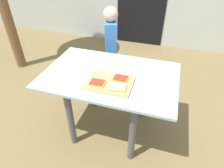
{
  "coord_description": "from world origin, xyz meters",
  "views": [
    {
      "loc": [
        0.46,
        -1.41,
        1.7
      ],
      "look_at": [
        0.02,
        0.0,
        0.61
      ],
      "focal_mm": 31.28,
      "sensor_mm": 36.0,
      "label": 1
    }
  ],
  "objects_px": {
    "plate_white_left": "(87,69)",
    "child_left": "(111,44)",
    "dining_table": "(110,85)",
    "plate_white_right": "(152,73)",
    "pizza_slice_near_left": "(97,83)",
    "cutting_board": "(109,83)",
    "pizza_slice_far_right": "(121,79)",
    "pizza_slice_near_right": "(118,87)"
  },
  "relations": [
    {
      "from": "dining_table",
      "to": "pizza_slice_far_right",
      "type": "xyz_separation_m",
      "value": [
        0.12,
        -0.08,
        0.15
      ]
    },
    {
      "from": "plate_white_left",
      "to": "plate_white_right",
      "type": "bearing_deg",
      "value": 10.63
    },
    {
      "from": "dining_table",
      "to": "child_left",
      "type": "height_order",
      "value": "child_left"
    },
    {
      "from": "plate_white_left",
      "to": "child_left",
      "type": "height_order",
      "value": "child_left"
    },
    {
      "from": "cutting_board",
      "to": "child_left",
      "type": "height_order",
      "value": "child_left"
    },
    {
      "from": "pizza_slice_far_right",
      "to": "cutting_board",
      "type": "bearing_deg",
      "value": -143.38
    },
    {
      "from": "plate_white_right",
      "to": "pizza_slice_near_right",
      "type": "bearing_deg",
      "value": -126.02
    },
    {
      "from": "plate_white_right",
      "to": "plate_white_left",
      "type": "distance_m",
      "value": 0.61
    },
    {
      "from": "plate_white_right",
      "to": "child_left",
      "type": "bearing_deg",
      "value": 133.05
    },
    {
      "from": "dining_table",
      "to": "plate_white_left",
      "type": "relative_size",
      "value": 6.08
    },
    {
      "from": "cutting_board",
      "to": "pizza_slice_near_left",
      "type": "distance_m",
      "value": 0.11
    },
    {
      "from": "child_left",
      "to": "pizza_slice_near_right",
      "type": "bearing_deg",
      "value": -68.85
    },
    {
      "from": "pizza_slice_near_left",
      "to": "child_left",
      "type": "bearing_deg",
      "value": 101.1
    },
    {
      "from": "dining_table",
      "to": "cutting_board",
      "type": "bearing_deg",
      "value": -74.74
    },
    {
      "from": "plate_white_right",
      "to": "plate_white_left",
      "type": "height_order",
      "value": "same"
    },
    {
      "from": "pizza_slice_far_right",
      "to": "child_left",
      "type": "height_order",
      "value": "child_left"
    },
    {
      "from": "pizza_slice_near_right",
      "to": "dining_table",
      "type": "bearing_deg",
      "value": 124.08
    },
    {
      "from": "dining_table",
      "to": "pizza_slice_far_right",
      "type": "distance_m",
      "value": 0.21
    },
    {
      "from": "pizza_slice_far_right",
      "to": "plate_white_left",
      "type": "distance_m",
      "value": 0.36
    },
    {
      "from": "plate_white_left",
      "to": "child_left",
      "type": "distance_m",
      "value": 0.77
    },
    {
      "from": "pizza_slice_far_right",
      "to": "dining_table",
      "type": "bearing_deg",
      "value": 147.81
    },
    {
      "from": "dining_table",
      "to": "child_left",
      "type": "bearing_deg",
      "value": 107.33
    },
    {
      "from": "cutting_board",
      "to": "plate_white_left",
      "type": "xyz_separation_m",
      "value": [
        -0.27,
        0.14,
        -0.0
      ]
    },
    {
      "from": "dining_table",
      "to": "plate_white_left",
      "type": "distance_m",
      "value": 0.27
    },
    {
      "from": "child_left",
      "to": "cutting_board",
      "type": "bearing_deg",
      "value": -72.98
    },
    {
      "from": "cutting_board",
      "to": "child_left",
      "type": "distance_m",
      "value": 0.95
    },
    {
      "from": "pizza_slice_near_right",
      "to": "plate_white_left",
      "type": "xyz_separation_m",
      "value": [
        -0.37,
        0.21,
        -0.02
      ]
    },
    {
      "from": "dining_table",
      "to": "plate_white_right",
      "type": "distance_m",
      "value": 0.41
    },
    {
      "from": "pizza_slice_far_right",
      "to": "plate_white_right",
      "type": "bearing_deg",
      "value": 38.49
    },
    {
      "from": "pizza_slice_far_right",
      "to": "child_left",
      "type": "distance_m",
      "value": 0.92
    },
    {
      "from": "pizza_slice_near_left",
      "to": "plate_white_left",
      "type": "bearing_deg",
      "value": 131.7
    },
    {
      "from": "pizza_slice_near_left",
      "to": "plate_white_left",
      "type": "distance_m",
      "value": 0.27
    },
    {
      "from": "pizza_slice_near_left",
      "to": "plate_white_left",
      "type": "xyz_separation_m",
      "value": [
        -0.18,
        0.2,
        -0.02
      ]
    },
    {
      "from": "pizza_slice_near_right",
      "to": "child_left",
      "type": "bearing_deg",
      "value": 111.15
    },
    {
      "from": "cutting_board",
      "to": "plate_white_right",
      "type": "height_order",
      "value": "cutting_board"
    },
    {
      "from": "pizza_slice_far_right",
      "to": "plate_white_left",
      "type": "relative_size",
      "value": 0.68
    },
    {
      "from": "cutting_board",
      "to": "pizza_slice_near_right",
      "type": "distance_m",
      "value": 0.12
    },
    {
      "from": "pizza_slice_near_left",
      "to": "pizza_slice_near_right",
      "type": "xyz_separation_m",
      "value": [
        0.18,
        -0.0,
        0.0
      ]
    },
    {
      "from": "pizza_slice_far_right",
      "to": "pizza_slice_near_right",
      "type": "distance_m",
      "value": 0.12
    },
    {
      "from": "dining_table",
      "to": "child_left",
      "type": "distance_m",
      "value": 0.81
    },
    {
      "from": "dining_table",
      "to": "pizza_slice_far_right",
      "type": "relative_size",
      "value": 8.91
    },
    {
      "from": "cutting_board",
      "to": "pizza_slice_far_right",
      "type": "relative_size",
      "value": 2.9
    }
  ]
}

